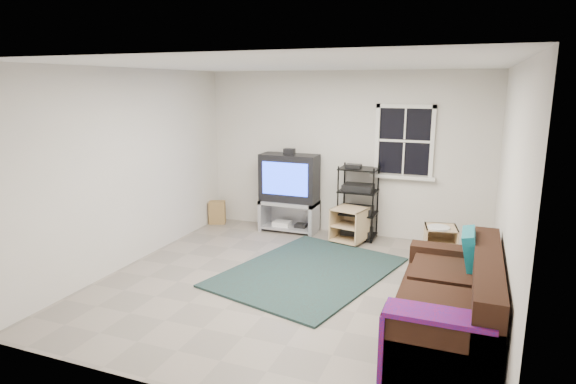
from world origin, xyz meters
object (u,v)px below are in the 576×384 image
at_px(av_rack, 358,207).
at_px(side_table_left, 350,224).
at_px(tv_unit, 289,186).
at_px(sofa, 451,306).
at_px(side_table_right, 440,240).

bearing_deg(av_rack, side_table_left, -101.93).
xyz_separation_m(tv_unit, av_rack, (1.14, 0.02, -0.25)).
xyz_separation_m(av_rack, side_table_left, (-0.05, -0.24, -0.21)).
bearing_deg(tv_unit, sofa, -45.03).
bearing_deg(side_table_right, side_table_left, 169.84).
bearing_deg(side_table_right, sofa, -83.38).
distance_m(tv_unit, side_table_left, 1.20).
xyz_separation_m(side_table_right, sofa, (0.26, -2.24, 0.06)).
bearing_deg(tv_unit, av_rack, 1.23).
distance_m(av_rack, side_table_left, 0.32).
distance_m(tv_unit, av_rack, 1.17).
relative_size(tv_unit, side_table_right, 2.82).
bearing_deg(av_rack, side_table_right, -20.33).
xyz_separation_m(tv_unit, sofa, (2.69, -2.69, -0.43)).
relative_size(tv_unit, av_rack, 1.18).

